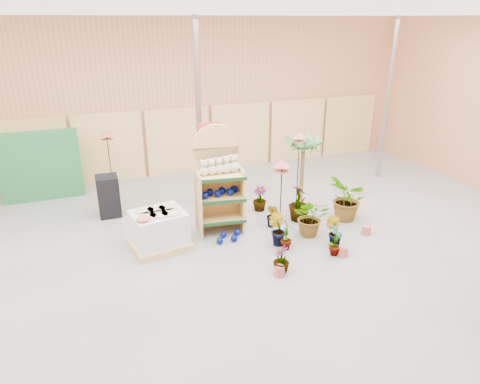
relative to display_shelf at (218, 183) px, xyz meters
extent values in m
cube|color=slate|center=(0.05, -1.93, -1.14)|extent=(15.00, 12.00, 0.10)
cube|color=white|center=(0.05, -1.93, 3.46)|extent=(15.00, 12.00, 0.10)
cube|color=#B97A50|center=(0.05, 4.12, 1.16)|extent=(15.00, 0.10, 4.50)
cylinder|color=gray|center=(5.55, 1.57, 1.16)|extent=(0.14, 0.14, 4.50)
cylinder|color=gray|center=(0.05, 1.57, 1.16)|extent=(0.14, 0.14, 4.50)
cube|color=tan|center=(-3.95, 3.99, -0.09)|extent=(1.90, 0.06, 2.00)
cube|color=tan|center=(-1.95, 3.99, -0.09)|extent=(1.90, 0.06, 2.00)
cube|color=tan|center=(0.05, 3.99, -0.09)|extent=(1.90, 0.06, 2.00)
cube|color=tan|center=(2.05, 3.99, -0.09)|extent=(1.90, 0.06, 2.00)
cube|color=tan|center=(4.05, 3.99, -0.09)|extent=(1.90, 0.06, 2.00)
cube|color=tan|center=(6.05, 3.99, -0.09)|extent=(1.90, 0.06, 2.00)
cube|color=tan|center=(0.00, 0.11, -0.15)|extent=(1.00, 0.23, 1.88)
cylinder|color=tan|center=(0.00, 0.11, 0.79)|extent=(1.00, 0.23, 1.00)
cube|color=tan|center=(0.00, -0.18, -0.75)|extent=(1.02, 0.69, 0.04)
cube|color=#0F3819|center=(0.00, -0.45, -0.75)|extent=(0.95, 0.17, 0.07)
cube|color=tan|center=(0.00, -0.18, -0.26)|extent=(1.02, 0.69, 0.04)
cube|color=#0F3819|center=(0.00, -0.45, -0.26)|extent=(0.95, 0.17, 0.07)
cube|color=tan|center=(0.00, -0.18, 0.24)|extent=(1.02, 0.69, 0.04)
cube|color=#0F3819|center=(0.00, -0.45, 0.24)|extent=(0.95, 0.17, 0.07)
cube|color=tan|center=(-0.48, -0.18, -0.37)|extent=(0.12, 0.55, 1.44)
cube|color=tan|center=(0.48, -0.18, -0.37)|extent=(0.12, 0.55, 1.44)
sphere|color=beige|center=(-0.33, -0.11, 0.36)|extent=(0.20, 0.20, 0.20)
sphere|color=beige|center=(-0.33, -0.11, 0.53)|extent=(0.15, 0.15, 0.15)
sphere|color=beige|center=(-0.17, -0.11, 0.37)|extent=(0.21, 0.21, 0.21)
sphere|color=beige|center=(-0.17, -0.11, 0.54)|extent=(0.15, 0.15, 0.15)
sphere|color=beige|center=(0.00, -0.11, 0.37)|extent=(0.22, 0.22, 0.22)
sphere|color=beige|center=(0.00, -0.11, 0.55)|extent=(0.15, 0.15, 0.15)
sphere|color=beige|center=(0.17, -0.11, 0.38)|extent=(0.23, 0.23, 0.23)
sphere|color=beige|center=(0.17, -0.11, 0.56)|extent=(0.15, 0.15, 0.15)
sphere|color=beige|center=(0.33, -0.11, 0.38)|extent=(0.24, 0.24, 0.24)
sphere|color=beige|center=(0.33, -0.11, 0.57)|extent=(0.15, 0.15, 0.15)
sphere|color=#020A5A|center=(-0.35, -0.20, -0.15)|extent=(0.17, 0.17, 0.17)
sphere|color=#020A5A|center=(-0.21, -0.07, -0.15)|extent=(0.17, 0.17, 0.17)
sphere|color=#020A5A|center=(-0.07, -0.20, -0.15)|extent=(0.17, 0.17, 0.17)
sphere|color=#020A5A|center=(0.07, -0.07, -0.15)|extent=(0.17, 0.17, 0.17)
sphere|color=#020A5A|center=(0.21, -0.20, -0.15)|extent=(0.17, 0.17, 0.17)
sphere|color=#020A5A|center=(0.35, -0.07, -0.15)|extent=(0.17, 0.17, 0.17)
sphere|color=#020A5A|center=(-0.21, -0.72, -1.01)|extent=(0.15, 0.15, 0.15)
sphere|color=#020A5A|center=(-0.05, -0.48, -1.01)|extent=(0.15, 0.15, 0.15)
sphere|color=#020A5A|center=(0.11, -0.72, -1.01)|extent=(0.15, 0.15, 0.15)
sphere|color=#020A5A|center=(0.27, -0.48, -1.01)|extent=(0.15, 0.15, 0.15)
cube|color=tan|center=(-1.42, -0.41, -1.02)|extent=(1.26, 1.11, 0.14)
cube|color=silver|center=(-1.42, -0.41, -0.62)|extent=(1.15, 1.00, 0.66)
cylinder|color=tan|center=(-1.65, -0.56, -0.27)|extent=(0.38, 0.38, 0.04)
cylinder|color=tan|center=(-1.42, -0.56, -0.27)|extent=(0.38, 0.38, 0.04)
cylinder|color=tan|center=(-1.18, -0.56, -0.27)|extent=(0.38, 0.38, 0.04)
cylinder|color=tan|center=(-1.65, -0.27, -0.27)|extent=(0.38, 0.38, 0.04)
cylinder|color=tan|center=(-1.42, -0.27, -0.27)|extent=(0.38, 0.38, 0.04)
cylinder|color=tan|center=(-1.18, -0.27, -0.27)|extent=(0.38, 0.38, 0.04)
cube|color=black|center=(-2.24, 1.58, -0.84)|extent=(0.50, 0.50, 0.50)
cube|color=black|center=(-2.24, 1.58, -0.34)|extent=(0.50, 0.50, 0.50)
cube|color=#1F6B32|center=(-3.75, 3.27, -0.19)|extent=(2.00, 0.30, 1.80)
cylinder|color=gray|center=(0.15, 1.07, 0.01)|extent=(0.05, 0.05, 2.20)
cube|color=red|center=(0.15, 1.03, 0.91)|extent=(0.50, 0.03, 0.40)
cylinder|color=black|center=(1.04, -0.99, -0.30)|extent=(0.02, 0.02, 1.57)
cylinder|color=#AF4F46|center=(1.04, -0.99, 0.48)|extent=(0.30, 0.30, 0.02)
cone|color=#AF4F46|center=(1.04, -0.99, 0.65)|extent=(0.34, 0.34, 0.14)
cylinder|color=black|center=(2.13, 0.33, -0.22)|extent=(0.02, 0.02, 1.73)
cylinder|color=#AF4F46|center=(2.13, 0.33, 0.65)|extent=(0.30, 0.30, 0.02)
cone|color=#AF4F46|center=(2.13, 0.33, 0.82)|extent=(0.34, 0.34, 0.14)
cylinder|color=black|center=(-2.04, 2.90, -0.32)|extent=(0.02, 0.02, 1.54)
cylinder|color=#AF4F46|center=(-2.04, 2.90, 0.45)|extent=(0.30, 0.30, 0.02)
cone|color=#AF4F46|center=(-2.04, 2.90, 0.62)|extent=(0.34, 0.34, 0.14)
cylinder|color=brown|center=(2.36, 0.52, -0.32)|extent=(0.10, 0.10, 1.53)
imported|color=#367A37|center=(1.00, -1.41, -0.72)|extent=(0.31, 0.42, 0.73)
imported|color=#367A37|center=(0.91, -1.14, -0.75)|extent=(0.45, 0.47, 0.68)
imported|color=#367A37|center=(1.78, -1.01, -0.66)|extent=(0.98, 0.93, 0.86)
imported|color=#367A37|center=(1.89, -0.25, -0.64)|extent=(0.57, 0.57, 0.89)
imported|color=#367A37|center=(1.16, -0.37, -0.80)|extent=(0.33, 0.37, 0.57)
imported|color=#367A37|center=(0.52, -2.15, -0.81)|extent=(0.39, 0.39, 0.55)
imported|color=#367A37|center=(1.79, -1.97, -0.74)|extent=(0.42, 0.43, 0.69)
imported|color=#367A37|center=(1.98, -1.62, -0.76)|extent=(0.44, 0.46, 0.65)
imported|color=#367A37|center=(2.94, -0.65, -0.56)|extent=(1.14, 1.20, 1.06)
imported|color=#367A37|center=(1.25, 0.58, -0.78)|extent=(0.49, 0.49, 0.62)
camera|label=1|loc=(-2.62, -8.30, 3.34)|focal=32.00mm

